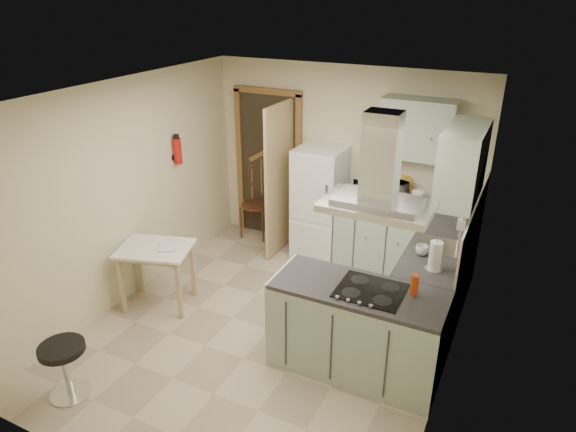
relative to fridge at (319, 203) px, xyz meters
The scene contains 28 objects.
floor 1.96m from the fridge, 83.66° to the right, with size 4.20×4.20×0.00m, color #B2A58A.
ceiling 2.52m from the fridge, 83.66° to the right, with size 4.20×4.20×0.00m, color silver.
back_wall 0.62m from the fridge, 56.31° to the left, with size 3.60×3.60×0.00m, color beige.
left_wall 2.46m from the fridge, 131.63° to the right, with size 4.20×4.20×0.00m, color beige.
right_wall 2.74m from the fridge, 41.99° to the right, with size 4.20×4.20×0.00m, color beige.
doorway 0.99m from the fridge, 163.30° to the left, with size 1.10×0.12×2.10m, color brown.
fridge is the anchor object (origin of this frame).
counter_back 0.91m from the fridge, ahead, with size 1.08×0.60×0.90m, color #9EB2A0.
counter_right 1.85m from the fridge, 21.66° to the right, with size 0.60×1.95×0.90m, color #9EB2A0.
splashback 1.26m from the fridge, 13.94° to the left, with size 1.68×0.02×0.50m, color beige.
wall_cabinet_back 1.60m from the fridge, ahead, with size 0.85×0.35×0.70m, color #9EB2A0.
wall_cabinet_right 2.33m from the fridge, 27.50° to the right, with size 0.35×0.90×0.70m, color #9EB2A0.
peninsula 2.35m from the fridge, 58.26° to the right, with size 1.55×0.65×0.90m, color #9EB2A0.
hob 2.39m from the fridge, 56.21° to the right, with size 0.58×0.50×0.01m, color black.
extractor_hood 2.57m from the fridge, 56.21° to the right, with size 0.90×0.55×0.10m, color silver.
sink 1.91m from the fridge, 26.57° to the right, with size 0.45×0.40×0.01m, color silver.
fire_extinguisher 1.93m from the fridge, 149.70° to the right, with size 0.10×0.10×0.32m, color #B2140F.
drop_leaf_table 2.28m from the fridge, 121.01° to the right, with size 0.78×0.59×0.73m, color #D8B185.
bentwood_chair 1.07m from the fridge, behind, with size 0.43×0.43×0.97m, color #4E241A.
stool 3.59m from the fridge, 105.67° to the right, with size 0.40×0.40×0.53m, color black.
microwave 0.87m from the fridge, ahead, with size 0.57×0.38×0.31m, color black.
kettle 1.28m from the fridge, ahead, with size 0.16×0.16×0.23m, color white.
cereal_box 1.13m from the fridge, 10.05° to the left, with size 0.08×0.21×0.31m, color orange.
soap_bottle 1.88m from the fridge, 10.46° to the right, with size 0.08×0.08×0.18m, color silver.
paper_towel 2.23m from the fridge, 37.78° to the right, with size 0.12×0.12×0.30m, color silver.
cup 1.94m from the fridge, 35.05° to the right, with size 0.13×0.13×0.10m, color silver.
red_bottle 2.52m from the fridge, 48.07° to the right, with size 0.07×0.07×0.20m, color #C43D10.
book 2.21m from the fridge, 120.14° to the right, with size 0.19×0.25×0.11m, color #96323A.
Camera 1 is at (2.17, -3.97, 3.37)m, focal length 32.00 mm.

